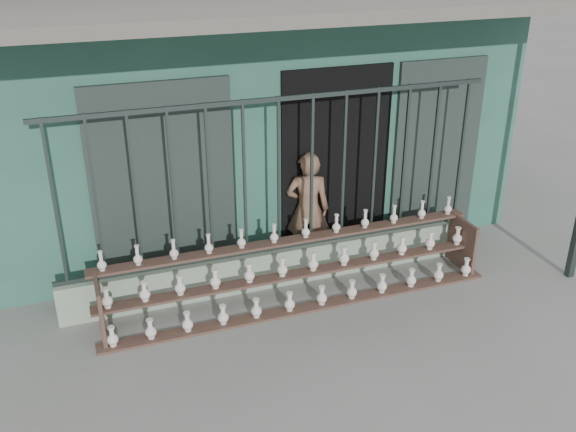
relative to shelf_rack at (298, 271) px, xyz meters
name	(u,v)px	position (x,y,z in m)	size (l,w,h in m)	color
ground	(321,344)	(-0.08, -0.89, -0.36)	(60.00, 60.00, 0.00)	slate
workshop_building	(214,91)	(-0.07, 3.34, 1.26)	(7.40, 6.60, 3.21)	#295749
parapet_wall	(279,266)	(-0.08, 0.41, -0.14)	(5.00, 0.20, 0.45)	gray
security_fence	(279,177)	(-0.08, 0.41, 0.99)	(5.00, 0.04, 1.80)	#283330
shelf_rack	(298,271)	(0.00, 0.00, 0.00)	(4.50, 0.68, 0.85)	brown
elderly_woman	(308,209)	(0.41, 0.77, 0.37)	(0.53, 0.35, 1.45)	brown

